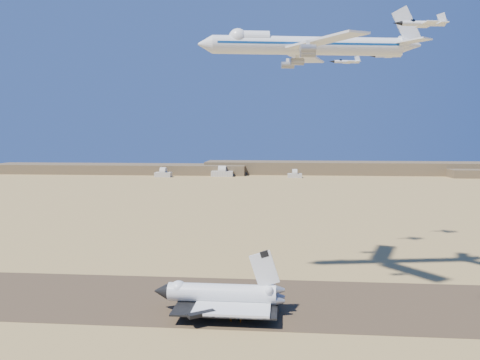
# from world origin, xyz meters

# --- Properties ---
(ground) EXTENTS (1200.00, 1200.00, 0.00)m
(ground) POSITION_xyz_m (0.00, 0.00, 0.00)
(ground) COLOR #A8834B
(ground) RESTS_ON ground
(runway) EXTENTS (600.00, 50.00, 0.06)m
(runway) POSITION_xyz_m (0.00, 0.00, 0.03)
(runway) COLOR brown
(runway) RESTS_ON ground
(ridgeline) EXTENTS (960.00, 90.00, 18.00)m
(ridgeline) POSITION_xyz_m (65.32, 527.31, 7.63)
(ridgeline) COLOR brown
(ridgeline) RESTS_ON ground
(hangars) EXTENTS (200.50, 29.50, 30.00)m
(hangars) POSITION_xyz_m (-64.00, 478.43, 4.83)
(hangars) COLOR beige
(hangars) RESTS_ON ground
(shuttle) EXTENTS (43.25, 26.52, 21.37)m
(shuttle) POSITION_xyz_m (1.94, -11.24, 5.74)
(shuttle) COLOR silver
(shuttle) RESTS_ON runway
(carrier_747) EXTENTS (83.30, 63.46, 20.67)m
(carrier_747) POSITION_xyz_m (28.30, 16.54, 90.73)
(carrier_747) COLOR white
(crew_a) EXTENTS (0.67, 0.78, 1.81)m
(crew_a) POSITION_xyz_m (7.36, -16.53, 0.96)
(crew_a) COLOR orange
(crew_a) RESTS_ON runway
(crew_b) EXTENTS (0.99, 0.99, 1.83)m
(crew_b) POSITION_xyz_m (6.08, -18.49, 0.97)
(crew_b) COLOR orange
(crew_b) RESTS_ON runway
(crew_c) EXTENTS (1.06, 0.85, 1.61)m
(crew_c) POSITION_xyz_m (9.21, -19.12, 0.86)
(crew_c) COLOR orange
(crew_c) RESTS_ON runway
(chase_jet_a) EXTENTS (14.75, 8.19, 3.69)m
(chase_jet_a) POSITION_xyz_m (58.48, -27.39, 87.96)
(chase_jet_a) COLOR white
(chase_jet_e) EXTENTS (14.78, 8.29, 3.71)m
(chase_jet_e) POSITION_xyz_m (51.05, 65.78, 92.14)
(chase_jet_e) COLOR white
(chase_jet_f) EXTENTS (15.91, 8.40, 3.97)m
(chase_jet_f) POSITION_xyz_m (73.85, 84.85, 97.58)
(chase_jet_f) COLOR white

